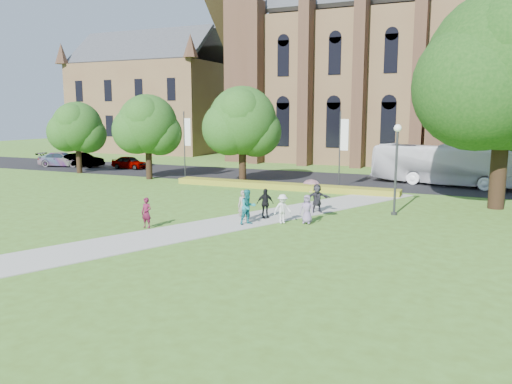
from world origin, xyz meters
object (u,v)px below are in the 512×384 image
at_px(large_tree, 506,70).
at_px(car_0, 130,162).
at_px(tour_coach, 447,165).
at_px(streetlamp, 396,158).
at_px(pedestrian_0, 146,213).
at_px(car_1, 82,160).
at_px(car_2, 63,159).

relative_size(large_tree, car_0, 3.33).
bearing_deg(tour_coach, car_0, 103.82).
bearing_deg(tour_coach, large_tree, -147.34).
bearing_deg(streetlamp, pedestrian_0, -142.15).
xyz_separation_m(large_tree, car_1, (-40.59, 8.32, -7.58)).
relative_size(streetlamp, pedestrian_0, 3.34).
xyz_separation_m(streetlamp, tour_coach, (2.15, 13.87, -1.59)).
bearing_deg(streetlamp, large_tree, 39.29).
bearing_deg(car_2, car_1, -97.63).
height_order(large_tree, tour_coach, large_tree).
bearing_deg(car_1, pedestrian_0, -140.72).
bearing_deg(pedestrian_0, streetlamp, 37.88).
height_order(car_1, pedestrian_0, pedestrian_0).
bearing_deg(tour_coach, car_2, 105.05).
height_order(streetlamp, car_0, streetlamp).
bearing_deg(streetlamp, car_2, 161.67).
xyz_separation_m(tour_coach, car_2, (-39.69, -1.43, -0.92)).
bearing_deg(pedestrian_0, tour_coach, 59.48).
bearing_deg(pedestrian_0, car_1, 138.15).
xyz_separation_m(tour_coach, car_1, (-37.24, -1.04, -0.92)).
height_order(car_0, car_2, car_2).
relative_size(streetlamp, car_0, 1.32).
bearing_deg(car_1, tour_coach, -97.24).
relative_size(tour_coach, pedestrian_0, 7.71).
distance_m(car_1, pedestrian_0, 32.17).
relative_size(streetlamp, car_2, 0.99).
distance_m(car_0, car_2, 8.37).
xyz_separation_m(large_tree, car_0, (-34.72, 8.91, -7.67)).
bearing_deg(car_1, large_tree, -110.43).
bearing_deg(large_tree, streetlamp, -140.71).
bearing_deg(car_1, car_2, 90.09).
bearing_deg(car_2, streetlamp, -124.90).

